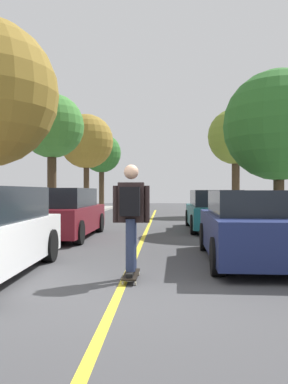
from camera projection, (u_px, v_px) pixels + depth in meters
name	position (u px, v px, depth m)	size (l,w,h in m)	color
ground	(116.00, 298.00, 5.17)	(80.00, 80.00, 0.00)	#424244
center_line	(137.00, 251.00, 9.17)	(0.12, 39.20, 0.01)	gold
parked_car_left_near	(63.00, 213.00, 11.93)	(1.91, 4.60, 1.48)	maroon
parked_car_right_nearest	(255.00, 227.00, 7.88)	(2.07, 4.28, 1.41)	navy
parked_car_right_near	(214.00, 210.00, 14.25)	(1.90, 4.54, 1.43)	#196066
street_tree_left_near	(52.00, 127.00, 18.62)	(3.01, 3.01, 5.82)	#3D2D1E
street_tree_left_far	(86.00, 142.00, 26.89)	(3.65, 3.65, 6.44)	#3D2D1E
street_tree_left_farthest	(102.00, 154.00, 33.41)	(3.28, 3.28, 6.08)	#3D2D1E
street_tree_right_nearest	(279.00, 126.00, 13.93)	(3.88, 3.88, 5.50)	#3D2D1E
street_tree_right_near	(236.00, 137.00, 22.33)	(3.13, 3.13, 5.89)	#3D2D1E
skateboard	(131.00, 275.00, 6.23)	(0.23, 0.84, 0.10)	black
skateboarder	(131.00, 212.00, 6.20)	(0.58, 0.70, 1.71)	black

